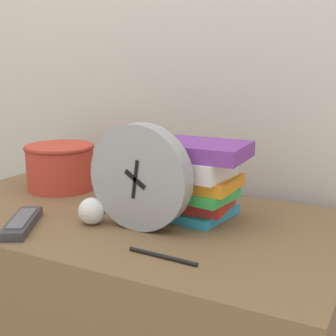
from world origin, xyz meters
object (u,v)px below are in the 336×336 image
Objects in this scene: desk_clock at (140,177)px; book_stack at (193,178)px; basket at (60,165)px; crumpled_paper_ball at (92,211)px; tv_remote at (22,223)px; pen at (163,256)px.

desk_clock reaches higher than book_stack.
desk_clock is at bearing -25.29° from basket.
crumpled_paper_ball is at bearing -168.05° from desk_clock.
tv_remote is at bearing -65.02° from basket.
basket reaches higher than crumpled_paper_ball.
basket is (-0.44, 0.05, -0.03)m from book_stack.
desk_clock is 0.14m from book_stack.
pen is at bearing -21.64° from crumpled_paper_ball.
desk_clock is at bearing 135.42° from pen.
crumpled_paper_ball is (0.26, -0.20, -0.04)m from basket.
tv_remote is (-0.31, -0.24, -0.08)m from book_stack.
crumpled_paper_ball is (-0.11, -0.02, -0.09)m from desk_clock.
tv_remote is at bearing 179.84° from pen.
desk_clock is 0.42m from basket.
desk_clock is 0.14m from crumpled_paper_ball.
desk_clock reaches higher than crumpled_paper_ball.
tv_remote is at bearing -142.27° from book_stack.
book_stack is 1.58× the size of pen.
book_stack is at bearing 60.44° from desk_clock.
book_stack is 3.82× the size of crumpled_paper_ball.
pen is (0.49, -0.29, -0.07)m from basket.
crumpled_paper_ball is at bearing -141.33° from book_stack.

